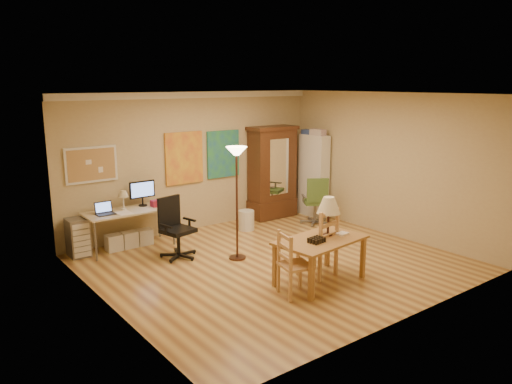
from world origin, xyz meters
TOP-DOWN VIEW (x-y plane):
  - floor at (0.00, 0.00)m, footprint 5.50×5.50m
  - crown_molding at (0.00, 2.46)m, footprint 5.50×0.08m
  - corkboard at (-2.05, 2.47)m, footprint 0.90×0.04m
  - art_panel_left at (-0.25, 2.47)m, footprint 0.80×0.04m
  - art_panel_right at (0.65, 2.47)m, footprint 0.75×0.04m
  - dining_table at (0.10, -0.99)m, footprint 1.40×0.94m
  - ladder_chair_back at (0.19, -0.82)m, footprint 0.57×0.55m
  - ladder_chair_left at (-0.60, -1.13)m, footprint 0.49×0.50m
  - torchiere_lamp at (-0.38, 0.53)m, footprint 0.34×0.34m
  - computer_desk at (-1.54, 2.15)m, footprint 1.52×0.66m
  - office_chair_black at (-1.14, 1.20)m, footprint 0.63×0.63m
  - office_chair_green at (2.11, 1.26)m, footprint 0.62×0.62m
  - drawer_cart at (-2.43, 2.26)m, footprint 0.32×0.39m
  - armoire at (1.75, 2.24)m, footprint 1.07×0.51m
  - bookshelf at (2.55, 1.80)m, footprint 0.27×0.71m
  - wastebin at (0.72, 1.78)m, footprint 0.32×0.32m

SIDE VIEW (x-z plane):
  - floor at x=0.00m, z-range 0.00..0.00m
  - wastebin at x=0.72m, z-range 0.00..0.39m
  - office_chair_green at x=2.11m, z-range -0.23..0.76m
  - office_chair_black at x=-1.14m, z-range -0.24..0.78m
  - drawer_cart at x=-2.43m, z-range 0.00..0.65m
  - computer_desk at x=-1.54m, z-range -0.15..0.99m
  - ladder_chair_left at x=-0.60m, z-range -0.03..0.88m
  - ladder_chair_back at x=0.19m, z-range -0.03..1.02m
  - dining_table at x=0.10m, z-range 0.17..1.41m
  - armoire at x=1.75m, z-range -0.13..1.84m
  - bookshelf at x=2.55m, z-range 0.00..1.77m
  - art_panel_left at x=-0.25m, z-range 0.95..1.95m
  - art_panel_right at x=0.65m, z-range 0.98..1.92m
  - corkboard at x=-2.05m, z-range 1.19..1.81m
  - torchiere_lamp at x=-0.38m, z-range 0.57..2.44m
  - crown_molding at x=0.00m, z-range 2.58..2.70m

